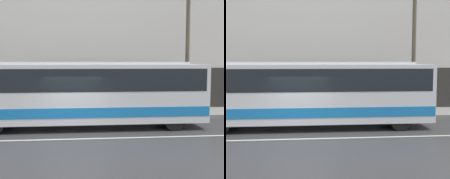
{
  "view_description": "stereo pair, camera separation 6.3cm",
  "coord_description": "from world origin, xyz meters",
  "views": [
    {
      "loc": [
        0.34,
        -12.54,
        3.15
      ],
      "look_at": [
        1.81,
        2.22,
        1.81
      ],
      "focal_mm": 50.0,
      "sensor_mm": 36.0,
      "label": 1
    },
    {
      "loc": [
        0.4,
        -12.54,
        3.15
      ],
      "look_at": [
        1.81,
        2.22,
        1.81
      ],
      "focal_mm": 50.0,
      "sensor_mm": 36.0,
      "label": 2
    }
  ],
  "objects": [
    {
      "name": "building_facade",
      "position": [
        0.0,
        7.12,
        5.29
      ],
      "size": [
        60.0,
        0.35,
        10.98
      ],
      "color": "silver",
      "rests_on": "ground_plane"
    },
    {
      "name": "utility_pole_near",
      "position": [
        6.29,
        4.53,
        3.63
      ],
      "size": [
        0.22,
        0.22,
        6.93
      ],
      "color": "brown",
      "rests_on": "sidewalk"
    },
    {
      "name": "transit_bus",
      "position": [
        0.17,
        2.22,
        1.77
      ],
      "size": [
        12.02,
        2.51,
        3.13
      ],
      "color": "silver",
      "rests_on": "ground_plane"
    },
    {
      "name": "sidewalk",
      "position": [
        0.0,
        5.49,
        0.09
      ],
      "size": [
        60.0,
        2.98,
        0.17
      ],
      "color": "gray",
      "rests_on": "ground_plane"
    },
    {
      "name": "lane_stripe",
      "position": [
        0.0,
        0.0,
        0.0
      ],
      "size": [
        54.0,
        0.14,
        0.01
      ],
      "color": "beige",
      "rests_on": "ground_plane"
    },
    {
      "name": "ground_plane",
      "position": [
        0.0,
        0.0,
        0.0
      ],
      "size": [
        60.0,
        60.0,
        0.0
      ],
      "primitive_type": "plane",
      "color": "#38383A"
    }
  ]
}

